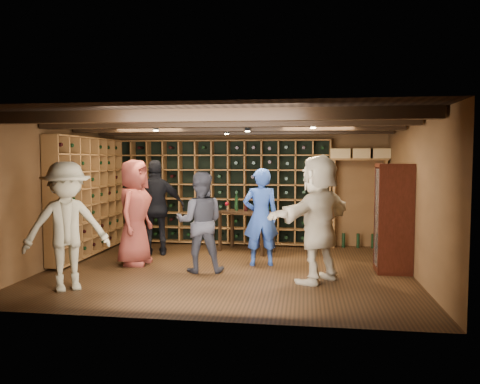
# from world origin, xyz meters

# --- Properties ---
(ground) EXTENTS (6.00, 6.00, 0.00)m
(ground) POSITION_xyz_m (0.00, 0.00, 0.00)
(ground) COLOR #321D0E
(ground) RESTS_ON ground
(room_shell) EXTENTS (6.00, 6.00, 6.00)m
(room_shell) POSITION_xyz_m (0.00, 0.05, 2.42)
(room_shell) COLOR brown
(room_shell) RESTS_ON ground
(wine_rack_back) EXTENTS (4.65, 0.30, 2.20)m
(wine_rack_back) POSITION_xyz_m (-0.52, 2.33, 1.15)
(wine_rack_back) COLOR brown
(wine_rack_back) RESTS_ON ground
(wine_rack_left) EXTENTS (0.30, 2.65, 2.20)m
(wine_rack_left) POSITION_xyz_m (-2.83, 0.82, 1.15)
(wine_rack_left) COLOR brown
(wine_rack_left) RESTS_ON ground
(crate_shelf) EXTENTS (1.20, 0.32, 2.07)m
(crate_shelf) POSITION_xyz_m (2.41, 2.32, 1.57)
(crate_shelf) COLOR brown
(crate_shelf) RESTS_ON ground
(display_cabinet) EXTENTS (0.55, 0.50, 1.75)m
(display_cabinet) POSITION_xyz_m (2.71, 0.20, 0.86)
(display_cabinet) COLOR #38120B
(display_cabinet) RESTS_ON ground
(man_blue_shirt) EXTENTS (0.69, 0.54, 1.70)m
(man_blue_shirt) POSITION_xyz_m (0.53, 0.42, 0.85)
(man_blue_shirt) COLOR navy
(man_blue_shirt) RESTS_ON ground
(man_grey_suit) EXTENTS (0.88, 0.74, 1.65)m
(man_grey_suit) POSITION_xyz_m (-0.41, -0.17, 0.82)
(man_grey_suit) COLOR black
(man_grey_suit) RESTS_ON ground
(guest_red_floral) EXTENTS (0.64, 0.94, 1.85)m
(guest_red_floral) POSITION_xyz_m (-1.67, 0.19, 0.92)
(guest_red_floral) COLOR maroon
(guest_red_floral) RESTS_ON ground
(guest_woman_black) EXTENTS (1.17, 0.77, 1.84)m
(guest_woman_black) POSITION_xyz_m (-1.55, 1.03, 0.92)
(guest_woman_black) COLOR black
(guest_woman_black) RESTS_ON ground
(guest_khaki) EXTENTS (1.35, 1.23, 1.82)m
(guest_khaki) POSITION_xyz_m (-2.03, -1.49, 0.91)
(guest_khaki) COLOR #847A5B
(guest_khaki) RESTS_ON ground
(guest_beige) EXTENTS (1.55, 1.75, 1.92)m
(guest_beige) POSITION_xyz_m (1.49, -0.54, 0.96)
(guest_beige) COLOR tan
(guest_beige) RESTS_ON ground
(tasting_table) EXTENTS (1.20, 0.94, 1.09)m
(tasting_table) POSITION_xyz_m (0.13, 1.58, 0.72)
(tasting_table) COLOR black
(tasting_table) RESTS_ON ground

